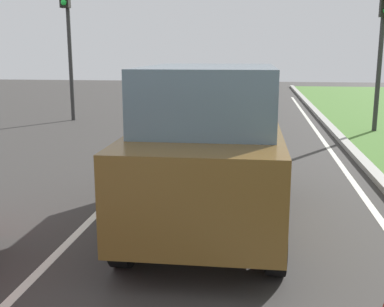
{
  "coord_description": "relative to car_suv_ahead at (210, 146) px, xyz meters",
  "views": [
    {
      "loc": [
        1.73,
        3.16,
        2.47
      ],
      "look_at": [
        0.92,
        9.0,
        1.2
      ],
      "focal_mm": 44.41,
      "sensor_mm": 36.0,
      "label": 1
    }
  ],
  "objects": [
    {
      "name": "lane_line_center",
      "position": [
        -1.78,
        4.28,
        -1.16
      ],
      "size": [
        0.12,
        32.0,
        0.01
      ],
      "primitive_type": "cube",
      "color": "silver",
      "rests_on": "ground"
    },
    {
      "name": "ground_plane",
      "position": [
        -1.08,
        4.28,
        -1.17
      ],
      "size": [
        60.0,
        60.0,
        0.0
      ],
      "primitive_type": "plane",
      "color": "#383533"
    },
    {
      "name": "traffic_light_overhead_left",
      "position": [
        -6.07,
        9.94,
        2.28
      ],
      "size": [
        0.32,
        0.5,
        5.1
      ],
      "color": "#2D2D2D",
      "rests_on": "ground"
    },
    {
      "name": "car_suv_ahead",
      "position": [
        0.0,
        0.0,
        0.0
      ],
      "size": [
        2.02,
        4.52,
        2.28
      ],
      "rotation": [
        0.0,
        0.0,
        0.01
      ],
      "color": "brown",
      "rests_on": "ground"
    },
    {
      "name": "curb_right",
      "position": [
        3.02,
        4.28,
        -1.11
      ],
      "size": [
        0.24,
        48.0,
        0.12
      ],
      "primitive_type": "cube",
      "color": "#9E9B93",
      "rests_on": "ground"
    },
    {
      "name": "lane_line_right_edge",
      "position": [
        2.52,
        4.28,
        -1.16
      ],
      "size": [
        0.12,
        32.0,
        0.01
      ],
      "primitive_type": "cube",
      "color": "silver",
      "rests_on": "ground"
    },
    {
      "name": "traffic_light_near_right",
      "position": [
        4.27,
        8.56,
        1.97
      ],
      "size": [
        0.32,
        0.5,
        4.68
      ],
      "color": "#2D2D2D",
      "rests_on": "ground"
    }
  ]
}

